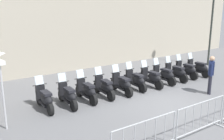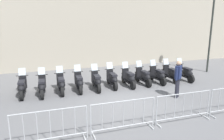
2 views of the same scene
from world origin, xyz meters
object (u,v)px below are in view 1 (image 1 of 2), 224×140
object	(u,v)px
motorcycle_10	(198,68)
motorcycle_1	(68,96)
motorcycle_6	(151,78)
street_lamp	(213,10)
motorcycle_0	(45,99)
barrier_segment_0	(145,139)
motorcycle_4	(122,84)
officer_near_row_end	(211,73)
motorcycle_5	(136,80)
motorcycle_2	(87,91)
motorcycle_7	(164,75)
motorcycle_9	(186,70)
motorcycle_3	(105,87)
motorcycle_8	(176,72)
barrier_segment_1	(201,118)

from	to	relation	value
motorcycle_10	motorcycle_1	bearing A→B (deg)	170.85
motorcycle_6	street_lamp	xyz separation A→B (m)	(6.42, 0.27, 3.15)
motorcycle_0	motorcycle_10	distance (m)	8.85
barrier_segment_0	motorcycle_4	bearing A→B (deg)	50.84
officer_near_row_end	motorcycle_0	bearing A→B (deg)	151.42
motorcycle_5	motorcycle_2	bearing A→B (deg)	171.67
motorcycle_2	barrier_segment_0	world-z (taller)	motorcycle_2
motorcycle_10	street_lamp	distance (m)	4.38
barrier_segment_0	officer_near_row_end	xyz separation A→B (m)	(6.04, 1.19, 0.45)
motorcycle_5	motorcycle_10	xyz separation A→B (m)	(4.36, -0.82, 0.00)
motorcycle_7	officer_near_row_end	size ratio (longest dim) A/B	1.00
officer_near_row_end	motorcycle_9	bearing A→B (deg)	53.90
motorcycle_3	motorcycle_5	distance (m)	1.77
motorcycle_0	motorcycle_5	distance (m)	4.42
motorcycle_1	motorcycle_5	bearing A→B (deg)	-7.31
motorcycle_0	motorcycle_2	distance (m)	1.77
motorcycle_2	barrier_segment_0	size ratio (longest dim) A/B	0.80
motorcycle_0	motorcycle_5	world-z (taller)	same
motorcycle_6	barrier_segment_0	world-z (taller)	motorcycle_6
motorcycle_3	motorcycle_8	world-z (taller)	same
motorcycle_2	motorcycle_7	bearing A→B (deg)	-9.66
motorcycle_5	officer_near_row_end	world-z (taller)	officer_near_row_end
motorcycle_8	motorcycle_1	bearing A→B (deg)	171.19
motorcycle_5	motorcycle_7	bearing A→B (deg)	-11.64
motorcycle_0	motorcycle_1	bearing A→B (deg)	-19.01
motorcycle_3	street_lamp	xyz separation A→B (m)	(9.03, -0.24, 3.15)
motorcycle_7	motorcycle_8	world-z (taller)	same
motorcycle_6	barrier_segment_1	world-z (taller)	motorcycle_6
motorcycle_1	motorcycle_4	xyz separation A→B (m)	(2.62, -0.42, 0.00)
motorcycle_0	motorcycle_9	world-z (taller)	same
motorcycle_4	motorcycle_10	xyz separation A→B (m)	(5.25, -0.85, 0.00)
barrier_segment_0	motorcycle_3	bearing A→B (deg)	60.58
motorcycle_5	motorcycle_4	bearing A→B (deg)	177.90
motorcycle_8	motorcycle_10	bearing A→B (deg)	-10.33
motorcycle_9	motorcycle_10	size ratio (longest dim) A/B	1.00
motorcycle_8	motorcycle_9	size ratio (longest dim) A/B	1.00
motorcycle_6	motorcycle_7	distance (m)	0.89
motorcycle_0	barrier_segment_1	xyz separation A→B (m)	(2.51, -5.00, 0.07)
motorcycle_4	motorcycle_5	size ratio (longest dim) A/B	1.00
motorcycle_6	motorcycle_7	world-z (taller)	same
motorcycle_1	street_lamp	size ratio (longest dim) A/B	0.29
motorcycle_5	motorcycle_8	bearing A→B (deg)	-10.80
motorcycle_10	motorcycle_8	bearing A→B (deg)	169.67
motorcycle_10	street_lamp	bearing A→B (deg)	15.75
motorcycle_4	street_lamp	xyz separation A→B (m)	(8.17, -0.02, 3.15)
motorcycle_8	motorcycle_3	bearing A→B (deg)	170.28
motorcycle_10	street_lamp	size ratio (longest dim) A/B	0.29
motorcycle_8	barrier_segment_1	distance (m)	5.84
motorcycle_6	motorcycle_5	bearing A→B (deg)	162.93
barrier_segment_1	street_lamp	world-z (taller)	street_lamp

